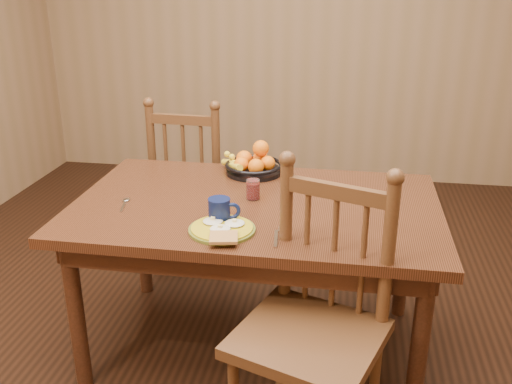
% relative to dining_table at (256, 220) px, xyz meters
% --- Properties ---
extents(room, '(4.52, 5.02, 2.72)m').
position_rel_dining_table_xyz_m(room, '(0.00, 0.00, 0.68)').
color(room, black).
rests_on(room, ground).
extents(dining_table, '(1.60, 1.00, 0.75)m').
position_rel_dining_table_xyz_m(dining_table, '(0.00, 0.00, 0.00)').
color(dining_table, black).
rests_on(dining_table, ground).
extents(chair_far, '(0.49, 0.47, 1.02)m').
position_rel_dining_table_xyz_m(chair_far, '(-0.52, 0.81, -0.17)').
color(chair_far, '#442A14').
rests_on(chair_far, ground).
extents(chair_near, '(0.61, 0.60, 1.07)m').
position_rel_dining_table_xyz_m(chair_near, '(0.30, -0.56, -0.15)').
color(chair_near, '#442A14').
rests_on(chair_near, ground).
extents(breakfast_plate, '(0.26, 0.30, 0.04)m').
position_rel_dining_table_xyz_m(breakfast_plate, '(-0.08, -0.32, 0.10)').
color(breakfast_plate, '#59601E').
rests_on(breakfast_plate, dining_table).
extents(fork, '(0.04, 0.18, 0.00)m').
position_rel_dining_table_xyz_m(fork, '(0.14, -0.32, 0.09)').
color(fork, silver).
rests_on(fork, dining_table).
extents(spoon, '(0.05, 0.16, 0.01)m').
position_rel_dining_table_xyz_m(spoon, '(-0.57, -0.10, 0.09)').
color(spoon, silver).
rests_on(spoon, dining_table).
extents(coffee_mug, '(0.13, 0.09, 0.10)m').
position_rel_dining_table_xyz_m(coffee_mug, '(-0.11, -0.22, 0.14)').
color(coffee_mug, '#0A1339').
rests_on(coffee_mug, dining_table).
extents(juice_glass, '(0.06, 0.06, 0.09)m').
position_rel_dining_table_xyz_m(juice_glass, '(-0.02, 0.04, 0.13)').
color(juice_glass, silver).
rests_on(juice_glass, dining_table).
extents(fruit_bowl, '(0.32, 0.29, 0.17)m').
position_rel_dining_table_xyz_m(fruit_bowl, '(-0.08, 0.38, 0.13)').
color(fruit_bowl, black).
rests_on(fruit_bowl, dining_table).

